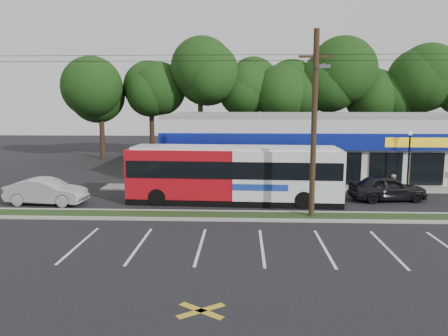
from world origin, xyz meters
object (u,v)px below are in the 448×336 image
metrobus (234,173)px  car_silver (46,191)px  car_dark (387,188)px  pedestrian_b (392,187)px  utility_pole (311,118)px  lamp_post (409,154)px  pedestrian_a (392,187)px

metrobus → car_silver: size_ratio=2.73×
car_dark → pedestrian_b: size_ratio=2.95×
utility_pole → car_silver: 16.58m
utility_pole → pedestrian_b: size_ratio=30.76×
utility_pole → lamp_post: size_ratio=11.76×
lamp_post → car_dark: bearing=-127.0°
car_silver → pedestrian_b: (21.87, 2.44, 0.01)m
pedestrian_b → car_silver: bearing=26.4°
metrobus → pedestrian_b: size_ratio=8.20×
pedestrian_b → utility_pole: bearing=59.5°
car_dark → pedestrian_a: bearing=-51.1°
car_silver → utility_pole: bearing=-94.9°
metrobus → pedestrian_a: (10.29, 1.50, -1.11)m
car_silver → metrobus: bearing=-80.8°
utility_pole → metrobus: bearing=139.1°
lamp_post → pedestrian_a: bearing=-125.5°
car_dark → car_silver: (-21.39, -1.94, -0.01)m
lamp_post → car_silver: lamp_post is taller
metrobus → car_silver: metrobus is taller
lamp_post → metrobus: size_ratio=0.32×
car_dark → pedestrian_b: (0.48, 0.50, -0.01)m
lamp_post → utility_pole: bearing=-136.1°
car_silver → pedestrian_b: 22.01m
utility_pole → car_dark: size_ratio=10.41×
car_dark → car_silver: car_dark is taller
utility_pole → car_dark: (5.69, 4.57, -4.60)m
utility_pole → pedestrian_a: size_ratio=32.36×
utility_pole → lamp_post: (8.17, 7.87, -2.74)m
car_silver → pedestrian_b: pedestrian_b is taller
car_silver → pedestrian_a: size_ratio=3.17×
metrobus → pedestrian_b: bearing=11.0°
lamp_post → car_silver: 24.51m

